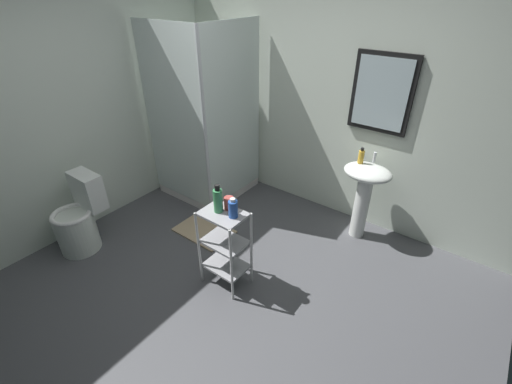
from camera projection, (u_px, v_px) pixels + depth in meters
The scene contains 13 objects.
ground_plane at pixel (214, 295), 2.95m from camera, with size 4.20×4.20×0.02m, color #4C4D52.
wall_back at pixel (328, 100), 3.55m from camera, with size 4.20×0.14×2.50m.
wall_left at pixel (62, 112), 3.23m from camera, with size 0.10×4.20×2.50m, color silver.
shower_stall at pixel (208, 160), 4.13m from camera, with size 0.92×0.92×2.00m.
pedestal_sink at pixel (365, 187), 3.35m from camera, with size 0.46×0.37×0.81m.
sink_faucet at pixel (374, 157), 3.28m from camera, with size 0.03×0.03×0.10m, color silver.
toilet at pixel (79, 220), 3.33m from camera, with size 0.37×0.49×0.76m.
storage_cart at pixel (225, 243), 2.86m from camera, with size 0.38×0.28×0.74m.
hand_soap_bottle at pixel (361, 156), 3.26m from camera, with size 0.05×0.05×0.16m.
body_wash_bottle_green at pixel (218, 200), 2.67m from camera, with size 0.07×0.07×0.24m.
shampoo_bottle_blue at pixel (233, 209), 2.62m from camera, with size 0.07×0.07×0.17m.
rinse_cup at pixel (229, 203), 2.73m from camera, with size 0.08×0.08×0.10m, color #B24742.
bath_mat at pixel (204, 231), 3.68m from camera, with size 0.60×0.40×0.02m, color tan.
Camera 1 is at (1.51, -1.42, 2.30)m, focal length 23.98 mm.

